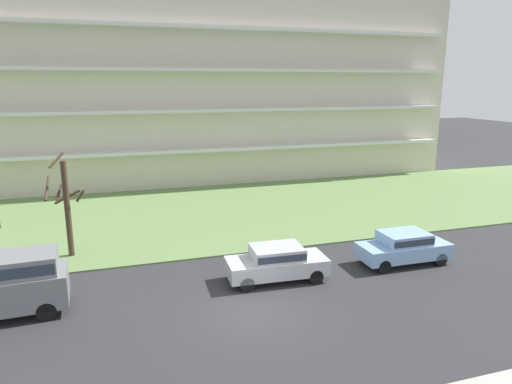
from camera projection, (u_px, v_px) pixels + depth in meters
ground at (253, 312)px, 17.66m from camera, size 160.00×160.00×0.00m
grass_lawn_strip at (190, 214)px, 30.63m from camera, size 80.00×16.00×0.08m
apartment_building at (160, 89)px, 42.54m from camera, size 51.29×14.56×15.84m
tree_left at (66, 205)px, 22.70m from camera, size 1.82×1.73×5.23m
sedan_silver_near_left at (277, 262)px, 20.33m from camera, size 4.49×2.03×1.57m
sedan_blue_center_left at (404, 246)px, 22.25m from camera, size 4.42×1.85×1.57m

